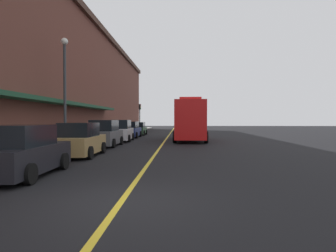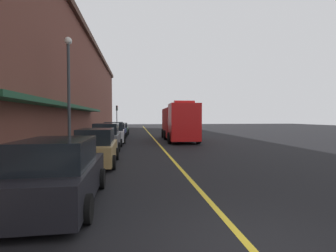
{
  "view_description": "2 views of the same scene",
  "coord_description": "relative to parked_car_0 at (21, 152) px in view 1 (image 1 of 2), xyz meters",
  "views": [
    {
      "loc": [
        1.39,
        -6.97,
        1.93
      ],
      "look_at": [
        0.01,
        26.28,
        1.19
      ],
      "focal_mm": 31.87,
      "sensor_mm": 36.0,
      "label": 1
    },
    {
      "loc": [
        -2.01,
        -3.86,
        2.3
      ],
      "look_at": [
        0.7,
        16.46,
        1.58
      ],
      "focal_mm": 26.44,
      "sensor_mm": 36.0,
      "label": 2
    }
  ],
  "objects": [
    {
      "name": "ground_plane",
      "position": [
        3.99,
        22.14,
        -0.82
      ],
      "size": [
        112.0,
        112.0,
        0.0
      ],
      "primitive_type": "plane",
      "color": "black"
    },
    {
      "name": "parking_meter_1",
      "position": [
        -1.36,
        15.28,
        0.24
      ],
      "size": [
        0.14,
        0.18,
        1.33
      ],
      "color": "#4C4C51",
      "rests_on": "sidewalk_left"
    },
    {
      "name": "sidewalk_left",
      "position": [
        -2.21,
        22.14,
        -0.74
      ],
      "size": [
        2.4,
        70.0,
        0.15
      ],
      "primitive_type": "cube",
      "color": "#9E9B93",
      "rests_on": "ground"
    },
    {
      "name": "parked_car_5",
      "position": [
        0.09,
        26.85,
        -0.07
      ],
      "size": [
        2.1,
        4.2,
        1.59
      ],
      "rotation": [
        0.0,
        0.0,
        1.58
      ],
      "color": "#2D5133",
      "rests_on": "ground"
    },
    {
      "name": "parked_car_1",
      "position": [
        0.13,
        5.53,
        0.0
      ],
      "size": [
        1.99,
        4.15,
        1.76
      ],
      "rotation": [
        0.0,
        0.0,
        1.58
      ],
      "color": "#A5844C",
      "rests_on": "ground"
    },
    {
      "name": "parking_meter_0",
      "position": [
        -1.36,
        3.61,
        0.24
      ],
      "size": [
        0.14,
        0.18,
        1.33
      ],
      "color": "#4C4C51",
      "rests_on": "sidewalk_left"
    },
    {
      "name": "brick_building_left",
      "position": [
        -8.9,
        21.13,
        5.3
      ],
      "size": [
        12.16,
        64.0,
        12.21
      ],
      "color": "brown",
      "rests_on": "ground"
    },
    {
      "name": "parked_car_3",
      "position": [
        0.07,
        16.36,
        0.06
      ],
      "size": [
        2.15,
        4.47,
        1.89
      ],
      "rotation": [
        0.0,
        0.0,
        1.61
      ],
      "color": "silver",
      "rests_on": "ground"
    },
    {
      "name": "parking_meter_3",
      "position": [
        -1.36,
        17.01,
        0.24
      ],
      "size": [
        0.14,
        0.18,
        1.33
      ],
      "color": "#4C4C51",
      "rests_on": "sidewalk_left"
    },
    {
      "name": "parked_car_2",
      "position": [
        -0.03,
        11.25,
        0.06
      ],
      "size": [
        2.01,
        4.23,
        1.88
      ],
      "rotation": [
        0.0,
        0.0,
        1.57
      ],
      "color": "#595B60",
      "rests_on": "ground"
    },
    {
      "name": "parking_meter_2",
      "position": [
        -1.36,
        2.3,
        0.24
      ],
      "size": [
        0.14,
        0.18,
        1.33
      ],
      "color": "#4C4C51",
      "rests_on": "sidewalk_left"
    },
    {
      "name": "street_lamp_left",
      "position": [
        -1.96,
        8.83,
        3.58
      ],
      "size": [
        0.44,
        0.44,
        6.94
      ],
      "color": "#33383D",
      "rests_on": "sidewalk_left"
    },
    {
      "name": "parked_car_4",
      "position": [
        0.01,
        21.5,
        -0.02
      ],
      "size": [
        2.12,
        4.42,
        1.71
      ],
      "rotation": [
        0.0,
        0.0,
        1.56
      ],
      "color": "navy",
      "rests_on": "ground"
    },
    {
      "name": "parked_car_0",
      "position": [
        0.0,
        0.0,
        0.0
      ],
      "size": [
        2.1,
        4.35,
        1.75
      ],
      "rotation": [
        0.0,
        0.0,
        1.59
      ],
      "color": "black",
      "rests_on": "ground"
    },
    {
      "name": "traffic_light_near",
      "position": [
        -1.3,
        39.03,
        2.34
      ],
      "size": [
        0.38,
        0.36,
        4.3
      ],
      "color": "#232326",
      "rests_on": "sidewalk_left"
    },
    {
      "name": "fire_truck",
      "position": [
        6.28,
        17.58,
        0.97
      ],
      "size": [
        3.03,
        9.16,
        3.73
      ],
      "rotation": [
        0.0,
        0.0,
        -1.6
      ],
      "color": "red",
      "rests_on": "ground"
    },
    {
      "name": "lane_center_stripe",
      "position": [
        3.99,
        22.14,
        -0.81
      ],
      "size": [
        0.16,
        70.0,
        0.01
      ],
      "primitive_type": "cube",
      "color": "gold",
      "rests_on": "ground"
    }
  ]
}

